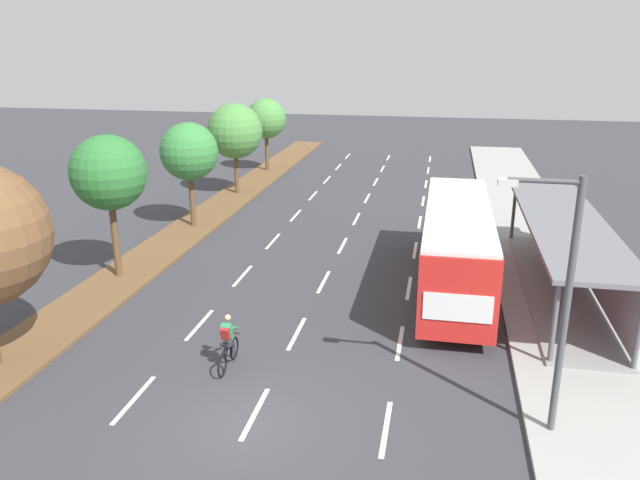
{
  "coord_description": "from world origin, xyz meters",
  "views": [
    {
      "loc": [
        4.51,
        -13.21,
        9.5
      ],
      "look_at": [
        -0.52,
        12.16,
        1.2
      ],
      "focal_mm": 34.97,
      "sensor_mm": 36.0,
      "label": 1
    }
  ],
  "objects": [
    {
      "name": "lane_divider_right",
      "position": [
        3.5,
        17.61,
        0.0
      ],
      "size": [
        0.14,
        46.21,
        0.01
      ],
      "color": "white",
      "rests_on": "ground"
    },
    {
      "name": "median_tree_third",
      "position": [
        -8.28,
        16.69,
        4.04
      ],
      "size": [
        2.99,
        2.99,
        5.44
      ],
      "color": "brown",
      "rests_on": "median_strip"
    },
    {
      "name": "median_tree_second",
      "position": [
        -8.52,
        9.11,
        4.46
      ],
      "size": [
        3.03,
        3.03,
        5.88
      ],
      "color": "brown",
      "rests_on": "median_strip"
    },
    {
      "name": "median_tree_fifth",
      "position": [
        -8.51,
        31.85,
        3.96
      ],
      "size": [
        2.97,
        2.97,
        5.35
      ],
      "color": "brown",
      "rests_on": "median_strip"
    },
    {
      "name": "ground_plane",
      "position": [
        0.0,
        0.0,
        0.0
      ],
      "size": [
        140.0,
        140.0,
        0.0
      ],
      "primitive_type": "plane",
      "color": "#38383D"
    },
    {
      "name": "lane_divider_center",
      "position": [
        0.0,
        17.61,
        0.0
      ],
      "size": [
        0.14,
        46.21,
        0.01
      ],
      "color": "white",
      "rests_on": "ground"
    },
    {
      "name": "lane_divider_left",
      "position": [
        -3.5,
        17.61,
        0.0
      ],
      "size": [
        0.14,
        46.21,
        0.01
      ],
      "color": "white",
      "rests_on": "ground"
    },
    {
      "name": "streetlight",
      "position": [
        7.42,
        1.2,
        3.89
      ],
      "size": [
        1.91,
        0.24,
        6.5
      ],
      "color": "#4C4C51",
      "rests_on": "sidewalk_right"
    },
    {
      "name": "median_strip",
      "position": [
        -8.3,
        20.0,
        0.06
      ],
      "size": [
        2.6,
        52.0,
        0.12
      ],
      "primitive_type": "cube",
      "color": "brown",
      "rests_on": "ground"
    },
    {
      "name": "median_tree_fourth",
      "position": [
        -8.37,
        24.27,
        4.07
      ],
      "size": [
        3.45,
        3.45,
        5.69
      ],
      "color": "brown",
      "rests_on": "median_strip"
    },
    {
      "name": "bus_shelter",
      "position": [
        9.53,
        11.0,
        1.86
      ],
      "size": [
        2.9,
        13.49,
        2.86
      ],
      "color": "gray",
      "rests_on": "sidewalk_right"
    },
    {
      "name": "sidewalk_right",
      "position": [
        9.25,
        20.0,
        0.07
      ],
      "size": [
        4.5,
        52.0,
        0.15
      ],
      "primitive_type": "cube",
      "color": "#9E9E99",
      "rests_on": "ground"
    },
    {
      "name": "bus",
      "position": [
        5.25,
        10.52,
        2.07
      ],
      "size": [
        2.54,
        11.29,
        3.37
      ],
      "color": "red",
      "rests_on": "ground"
    },
    {
      "name": "cyclist",
      "position": [
        -1.51,
        2.82,
        0.79
      ],
      "size": [
        0.46,
        1.82,
        1.71
      ],
      "color": "black",
      "rests_on": "ground"
    }
  ]
}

